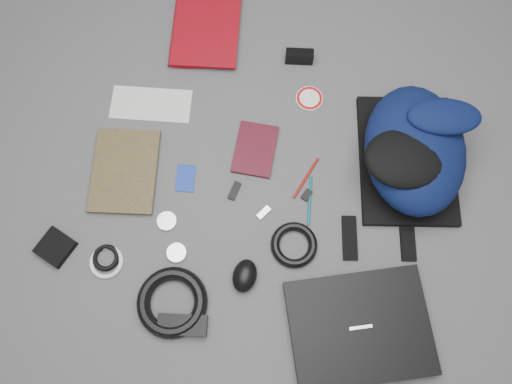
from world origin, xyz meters
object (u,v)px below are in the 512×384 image
at_px(compact_camera, 299,57).
at_px(pouch, 55,247).
at_px(comic_book, 93,170).
at_px(mouse, 245,276).
at_px(textbook_red, 173,27).
at_px(laptop, 359,328).
at_px(power_brick, 183,325).
at_px(backpack, 415,150).
at_px(dvd_case, 255,149).

relative_size(compact_camera, pouch, 0.99).
relative_size(comic_book, mouse, 2.81).
bearing_deg(textbook_red, pouch, -108.86).
bearing_deg(laptop, power_brick, 171.57).
xyz_separation_m(laptop, compact_camera, (-0.46, 0.72, 0.01)).
xyz_separation_m(mouse, pouch, (-0.53, -0.13, -0.01)).
xyz_separation_m(backpack, pouch, (-0.84, -0.64, -0.08)).
bearing_deg(mouse, comic_book, 158.84).
distance_m(textbook_red, dvd_case, 0.51).
bearing_deg(backpack, compact_camera, 133.15).
distance_m(laptop, dvd_case, 0.60).
bearing_deg(mouse, backpack, 49.37).
xyz_separation_m(textbook_red, pouch, (0.01, -0.79, -0.00)).
relative_size(dvd_case, power_brick, 1.26).
bearing_deg(compact_camera, dvd_case, -111.51).
distance_m(textbook_red, comic_book, 0.54).
height_order(compact_camera, power_brick, compact_camera).
bearing_deg(pouch, laptop, 8.19).
relative_size(laptop, dvd_case, 2.22).
relative_size(textbook_red, compact_camera, 3.32).
bearing_deg(comic_book, laptop, -28.33).
xyz_separation_m(laptop, textbook_red, (-0.88, 0.66, -0.00)).
bearing_deg(dvd_case, comic_book, -161.57).
xyz_separation_m(backpack, textbook_red, (-0.85, 0.15, -0.08)).
xyz_separation_m(dvd_case, mouse, (0.12, -0.37, 0.02)).
bearing_deg(textbook_red, backpack, -29.08).
relative_size(comic_book, pouch, 2.96).
height_order(laptop, compact_camera, compact_camera).
relative_size(laptop, pouch, 4.20).
distance_m(dvd_case, compact_camera, 0.34).
xyz_separation_m(comic_book, compact_camera, (0.43, 0.59, 0.01)).
bearing_deg(mouse, pouch, -175.13).
xyz_separation_m(backpack, laptop, (0.03, -0.52, -0.07)).
height_order(laptop, pouch, laptop).
bearing_deg(power_brick, backpack, 39.07).
bearing_deg(comic_book, pouch, -107.14).
distance_m(backpack, mouse, 0.60).
relative_size(laptop, mouse, 3.98).
distance_m(laptop, power_brick, 0.48).
bearing_deg(power_brick, dvd_case, 71.82).
xyz_separation_m(comic_book, pouch, (0.01, -0.25, 0.00)).
distance_m(laptop, textbook_red, 1.10).
height_order(laptop, dvd_case, laptop).
distance_m(textbook_red, power_brick, 0.95).
bearing_deg(dvd_case, backpack, 6.00).
xyz_separation_m(dvd_case, pouch, (-0.41, -0.50, 0.00)).
bearing_deg(power_brick, laptop, 1.84).
relative_size(textbook_red, mouse, 3.11).
height_order(textbook_red, compact_camera, compact_camera).
xyz_separation_m(textbook_red, power_brick, (0.43, -0.84, 0.00)).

